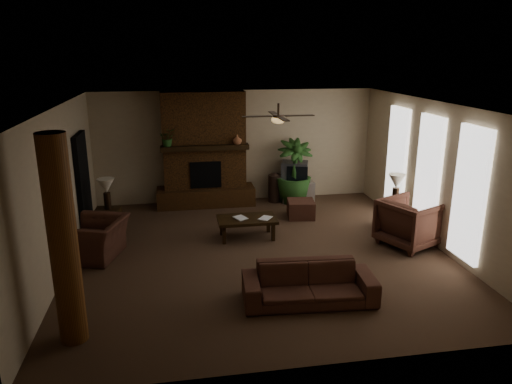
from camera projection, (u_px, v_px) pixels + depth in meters
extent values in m
plane|color=#4F3827|center=(259.00, 253.00, 9.18)|extent=(7.00, 7.00, 0.00)
plane|color=silver|center=(260.00, 105.00, 8.39)|extent=(7.00, 7.00, 0.00)
plane|color=tan|center=(235.00, 146.00, 12.10)|extent=(7.00, 0.00, 7.00)
plane|color=tan|center=(313.00, 262.00, 5.48)|extent=(7.00, 0.00, 7.00)
plane|color=tan|center=(59.00, 191.00, 8.22)|extent=(0.00, 7.00, 7.00)
plane|color=tan|center=(436.00, 174.00, 9.35)|extent=(0.00, 7.00, 7.00)
cube|color=#563317|center=(204.00, 149.00, 11.73)|extent=(2.00, 0.50, 2.80)
cube|color=#563317|center=(206.00, 196.00, 11.97)|extent=(2.40, 0.70, 0.45)
cube|color=black|center=(206.00, 175.00, 11.65)|extent=(0.75, 0.04, 0.65)
cube|color=black|center=(205.00, 148.00, 11.44)|extent=(2.10, 0.28, 0.12)
cube|color=white|center=(397.00, 159.00, 10.87)|extent=(0.08, 0.85, 2.35)
cube|color=white|center=(428.00, 175.00, 9.55)|extent=(0.08, 0.85, 2.35)
cube|color=white|center=(469.00, 195.00, 8.22)|extent=(0.08, 0.85, 2.35)
cylinder|color=brown|center=(63.00, 242.00, 6.04)|extent=(0.36, 0.36, 2.80)
cube|color=black|center=(83.00, 183.00, 10.03)|extent=(0.10, 1.00, 2.10)
cylinder|color=#302015|center=(278.00, 110.00, 8.77)|extent=(0.04, 0.04, 0.24)
cylinder|color=#302015|center=(278.00, 116.00, 8.81)|extent=(0.20, 0.20, 0.06)
ellipsoid|color=#F2BF72|center=(278.00, 120.00, 8.82)|extent=(0.26, 0.26, 0.14)
cube|color=black|center=(299.00, 115.00, 8.87)|extent=(0.55, 0.12, 0.01)
cube|color=black|center=(257.00, 116.00, 8.74)|extent=(0.55, 0.12, 0.01)
cube|color=black|center=(274.00, 113.00, 9.18)|extent=(0.12, 0.55, 0.01)
cube|color=black|center=(283.00, 119.00, 8.43)|extent=(0.12, 0.55, 0.01)
imported|color=#4D2D21|center=(309.00, 278.00, 7.31)|extent=(2.06, 0.73, 0.79)
imported|color=#4D2D21|center=(96.00, 232.00, 8.87)|extent=(1.01, 1.27, 0.97)
imported|color=#4D2D21|center=(410.00, 220.00, 9.41)|extent=(1.29, 1.32, 1.04)
cube|color=black|center=(247.00, 219.00, 9.82)|extent=(1.20, 0.70, 0.06)
cube|color=black|center=(224.00, 235.00, 9.56)|extent=(0.07, 0.07, 0.37)
cube|color=black|center=(273.00, 232.00, 9.72)|extent=(0.07, 0.07, 0.37)
cube|color=black|center=(222.00, 226.00, 10.03)|extent=(0.07, 0.07, 0.37)
cube|color=black|center=(268.00, 224.00, 10.19)|extent=(0.07, 0.07, 0.37)
cube|color=#4D2D21|center=(301.00, 209.00, 11.09)|extent=(0.67, 0.67, 0.40)
cube|color=silver|center=(296.00, 191.00, 12.34)|extent=(0.89, 0.57, 0.50)
cube|color=#3C3C3F|center=(295.00, 172.00, 12.18)|extent=(0.77, 0.68, 0.52)
cube|color=black|center=(297.00, 174.00, 11.93)|extent=(0.50, 0.19, 0.40)
cylinder|color=black|center=(275.00, 188.00, 12.22)|extent=(0.34, 0.34, 0.70)
sphere|color=black|center=(275.00, 179.00, 12.15)|extent=(0.34, 0.34, 0.34)
imported|color=#295120|center=(294.00, 185.00, 12.13)|extent=(1.01, 1.67, 0.90)
cube|color=black|center=(108.00, 222.00, 10.04)|extent=(0.54, 0.54, 0.55)
cylinder|color=#302015|center=(108.00, 201.00, 9.96)|extent=(0.18, 0.18, 0.35)
cone|color=beige|center=(106.00, 186.00, 9.87)|extent=(0.45, 0.45, 0.30)
cube|color=black|center=(391.00, 215.00, 10.43)|extent=(0.61, 0.61, 0.55)
cylinder|color=#302015|center=(395.00, 196.00, 10.31)|extent=(0.17, 0.17, 0.35)
cone|color=beige|center=(397.00, 181.00, 10.21)|extent=(0.44, 0.44, 0.30)
imported|color=#295120|center=(168.00, 139.00, 11.23)|extent=(0.42, 0.46, 0.33)
imported|color=#975D3C|center=(237.00, 140.00, 11.47)|extent=(0.24, 0.25, 0.22)
imported|color=#999999|center=(236.00, 213.00, 9.67)|extent=(0.21, 0.11, 0.29)
imported|color=#999999|center=(261.00, 211.00, 9.77)|extent=(0.19, 0.14, 0.29)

